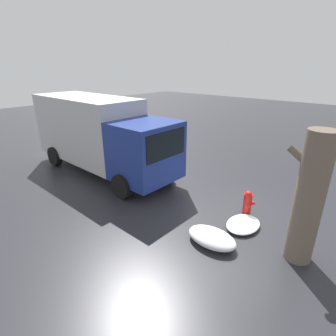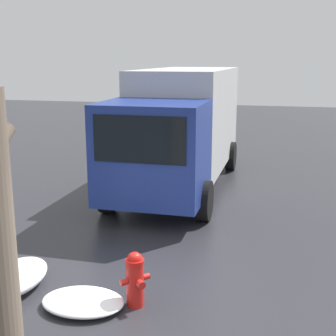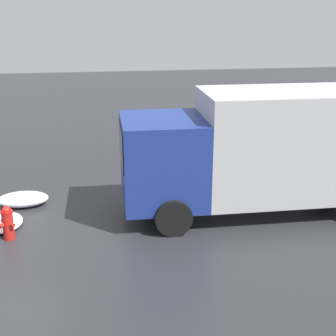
{
  "view_description": "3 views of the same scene",
  "coord_description": "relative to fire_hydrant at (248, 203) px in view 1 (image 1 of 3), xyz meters",
  "views": [
    {
      "loc": [
        -2.88,
        7.15,
        4.48
      ],
      "look_at": [
        2.63,
        0.81,
        1.16
      ],
      "focal_mm": 28.0,
      "sensor_mm": 36.0,
      "label": 1
    },
    {
      "loc": [
        -5.89,
        -1.91,
        3.52
      ],
      "look_at": [
        3.69,
        0.4,
        1.19
      ],
      "focal_mm": 50.0,
      "sensor_mm": 36.0,
      "label": 2
    },
    {
      "loc": [
        2.2,
        -10.35,
        5.19
      ],
      "look_at": [
        3.96,
        1.11,
        1.18
      ],
      "focal_mm": 50.0,
      "sensor_mm": 36.0,
      "label": 3
    }
  ],
  "objects": [
    {
      "name": "ground_plane",
      "position": [
        0.0,
        0.0,
        -0.42
      ],
      "size": [
        60.0,
        60.0,
        0.0
      ],
      "primitive_type": "plane",
      "color": "#28282D"
    },
    {
      "name": "fire_hydrant",
      "position": [
        0.0,
        0.0,
        0.0
      ],
      "size": [
        0.39,
        0.4,
        0.83
      ],
      "rotation": [
        0.0,
        0.0,
        3.91
      ],
      "color": "red",
      "rests_on": "ground_plane"
    },
    {
      "name": "tree_trunk",
      "position": [
        -1.84,
        1.07,
        1.21
      ],
      "size": [
        0.97,
        0.64,
        3.24
      ],
      "color": "#6B5B4C",
      "rests_on": "ground_plane"
    },
    {
      "name": "delivery_truck",
      "position": [
        6.64,
        0.72,
        1.31
      ],
      "size": [
        7.49,
        2.6,
        3.21
      ],
      "rotation": [
        0.0,
        0.0,
        1.56
      ],
      "color": "navy",
      "rests_on": "ground_plane"
    },
    {
      "name": "snow_pile_by_hydrant",
      "position": [
        -0.24,
        0.72,
        -0.33
      ],
      "size": [
        0.89,
        1.21,
        0.18
      ],
      "color": "white",
      "rests_on": "ground_plane"
    },
    {
      "name": "snow_pile_curbside",
      "position": [
        0.06,
        1.99,
        -0.25
      ],
      "size": [
        1.38,
        0.85,
        0.36
      ],
      "color": "white",
      "rests_on": "ground_plane"
    }
  ]
}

